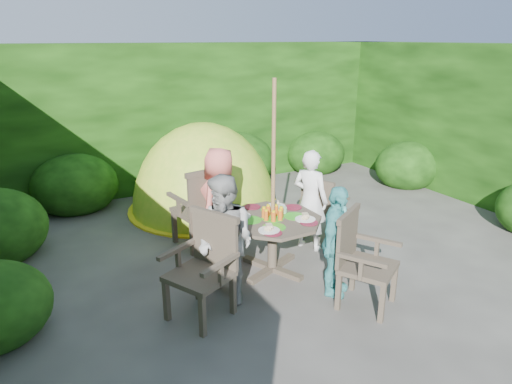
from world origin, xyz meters
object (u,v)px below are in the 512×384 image
garden_chair_left (205,265)px  dome_tent (205,208)px  child_front (335,242)px  child_left (225,241)px  child_back (220,202)px  parasol_pole (273,181)px  patio_table (273,227)px  garden_chair_front (361,259)px  child_right (310,200)px  garden_chair_back (202,206)px  garden_chair_right (322,208)px

garden_chair_left → dome_tent: dome_tent is taller
child_front → child_left: bearing=119.3°
child_back → parasol_pole: bearing=79.2°
child_left → dome_tent: bearing=137.9°
patio_table → garden_chair_front: 1.10m
child_right → child_back: bearing=41.2°
child_back → garden_chair_front: bearing=78.9°
patio_table → garden_chair_front: (0.43, -1.01, -0.05)m
child_back → child_left: bearing=34.2°
garden_chair_left → garden_chair_front: garden_chair_left is taller
patio_table → garden_chair_back: (-0.47, 0.99, -0.00)m
child_front → dome_tent: bearing=55.0°
garden_chair_back → child_left: 1.34m
child_right → child_left: size_ratio=0.97×
garden_chair_left → garden_chair_front: (1.44, -0.57, -0.02)m
garden_chair_left → child_right: child_right is taller
parasol_pole → garden_chair_front: bearing=-66.8°
garden_chair_right → child_front: size_ratio=0.71×
parasol_pole → garden_chair_front: (0.43, -1.01, -0.60)m
garden_chair_front → child_front: bearing=80.3°
garden_chair_left → dome_tent: bearing=131.1°
parasol_pole → child_back: size_ratio=1.63×
garden_chair_left → dome_tent: (1.08, 2.71, -0.52)m
garden_chair_front → child_front: child_front is taller
garden_chair_front → child_left: size_ratio=0.70×
garden_chair_right → child_left: (-1.74, -0.77, 0.22)m
garden_chair_front → child_front: size_ratio=0.79×
child_left → patio_table: bearing=89.1°
parasol_pole → child_back: bearing=113.8°
dome_tent → parasol_pole: bearing=-94.3°
parasol_pole → garden_chair_left: parasol_pole is taller
patio_table → child_front: size_ratio=1.25×
child_front → parasol_pole: bearing=74.3°
parasol_pole → garden_chair_left: bearing=-156.5°
garden_chair_back → child_right: (1.19, -0.67, 0.09)m
garden_chair_right → child_left: child_left is taller
garden_chair_right → child_right: (-0.28, -0.12, 0.20)m
garden_chair_left → child_right: size_ratio=0.75×
garden_chair_back → child_left: bearing=69.4°
parasol_pole → child_right: parasol_pole is taller
child_left → child_front: (1.05, -0.41, -0.07)m
garden_chair_left → child_left: size_ratio=0.73×
garden_chair_right → parasol_pole: bearing=91.0°
child_front → child_right: bearing=29.3°
garden_chair_front → child_back: size_ratio=0.69×
garden_chair_back → dome_tent: 1.50m
child_front → dome_tent: dome_tent is taller
garden_chair_right → child_left: size_ratio=0.63×
garden_chair_right → dome_tent: dome_tent is taller
child_right → garden_chair_right: bearing=-93.5°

